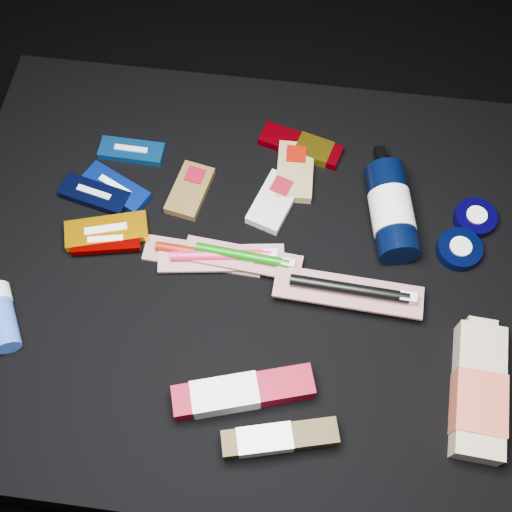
# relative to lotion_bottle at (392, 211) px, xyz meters

# --- Properties ---
(ground) EXTENTS (3.00, 3.00, 0.00)m
(ground) POSITION_rel_lotion_bottle_xyz_m (-0.22, -0.11, -0.43)
(ground) COLOR black
(ground) RESTS_ON ground
(cloth_table) EXTENTS (0.98, 0.78, 0.40)m
(cloth_table) POSITION_rel_lotion_bottle_xyz_m (-0.22, -0.11, -0.23)
(cloth_table) COLOR black
(cloth_table) RESTS_ON ground
(luna_bar_0) EXTENTS (0.11, 0.04, 0.01)m
(luna_bar_0) POSITION_rel_lotion_bottle_xyz_m (-0.45, 0.08, -0.03)
(luna_bar_0) COLOR #0D4EA1
(luna_bar_0) RESTS_ON cloth_table
(luna_bar_1) EXTENTS (0.13, 0.09, 0.02)m
(luna_bar_1) POSITION_rel_lotion_bottle_xyz_m (-0.46, 0.00, -0.02)
(luna_bar_1) COLOR #0A2CB4
(luna_bar_1) RESTS_ON cloth_table
(luna_bar_2) EXTENTS (0.12, 0.07, 0.02)m
(luna_bar_2) POSITION_rel_lotion_bottle_xyz_m (-0.50, -0.02, -0.02)
(luna_bar_2) COLOR black
(luna_bar_2) RESTS_ON cloth_table
(luna_bar_3) EXTENTS (0.14, 0.09, 0.02)m
(luna_bar_3) POSITION_rel_lotion_bottle_xyz_m (-0.46, -0.09, -0.02)
(luna_bar_3) COLOR orange
(luna_bar_3) RESTS_ON cloth_table
(luna_bar_4) EXTENTS (0.12, 0.06, 0.01)m
(luna_bar_4) POSITION_rel_lotion_bottle_xyz_m (-0.46, -0.10, -0.02)
(luna_bar_4) COLOR #7F0000
(luna_bar_4) RESTS_ON cloth_table
(clif_bar_0) EXTENTS (0.07, 0.11, 0.02)m
(clif_bar_0) POSITION_rel_lotion_bottle_xyz_m (-0.34, 0.02, -0.03)
(clif_bar_0) COLOR brown
(clif_bar_0) RESTS_ON cloth_table
(clif_bar_1) EXTENTS (0.09, 0.12, 0.02)m
(clif_bar_1) POSITION_rel_lotion_bottle_xyz_m (-0.19, 0.01, -0.02)
(clif_bar_1) COLOR beige
(clif_bar_1) RESTS_ON cloth_table
(clif_bar_2) EXTENTS (0.07, 0.12, 0.02)m
(clif_bar_2) POSITION_rel_lotion_bottle_xyz_m (-0.16, 0.08, -0.02)
(clif_bar_2) COLOR olive
(clif_bar_2) RESTS_ON cloth_table
(power_bar) EXTENTS (0.15, 0.08, 0.02)m
(power_bar) POSITION_rel_lotion_bottle_xyz_m (-0.15, 0.13, -0.03)
(power_bar) COLOR #7F000A
(power_bar) RESTS_ON cloth_table
(lotion_bottle) EXTENTS (0.10, 0.22, 0.07)m
(lotion_bottle) POSITION_rel_lotion_bottle_xyz_m (0.00, 0.00, 0.00)
(lotion_bottle) COLOR black
(lotion_bottle) RESTS_ON cloth_table
(cream_tin_upper) EXTENTS (0.07, 0.07, 0.02)m
(cream_tin_upper) POSITION_rel_lotion_bottle_xyz_m (0.14, 0.02, -0.02)
(cream_tin_upper) COLOR black
(cream_tin_upper) RESTS_ON cloth_table
(cream_tin_lower) EXTENTS (0.07, 0.07, 0.02)m
(cream_tin_lower) POSITION_rel_lotion_bottle_xyz_m (0.12, -0.04, -0.02)
(cream_tin_lower) COLOR black
(cream_tin_lower) RESTS_ON cloth_table
(bodywash_bottle) EXTENTS (0.08, 0.21, 0.04)m
(bodywash_bottle) POSITION_rel_lotion_bottle_xyz_m (0.14, -0.28, -0.01)
(bodywash_bottle) COLOR tan
(bodywash_bottle) RESTS_ON cloth_table
(deodorant_stick) EXTENTS (0.09, 0.11, 0.04)m
(deodorant_stick) POSITION_rel_lotion_bottle_xyz_m (-0.58, -0.25, -0.01)
(deodorant_stick) COLOR #294CAD
(deodorant_stick) RESTS_ON cloth_table
(toothbrush_pack_0) EXTENTS (0.20, 0.05, 0.02)m
(toothbrush_pack_0) POSITION_rel_lotion_bottle_xyz_m (-0.29, -0.11, -0.03)
(toothbrush_pack_0) COLOR #A29B98
(toothbrush_pack_0) RESTS_ON cloth_table
(toothbrush_pack_1) EXTENTS (0.21, 0.08, 0.02)m
(toothbrush_pack_1) POSITION_rel_lotion_bottle_xyz_m (-0.26, -0.11, -0.02)
(toothbrush_pack_1) COLOR beige
(toothbrush_pack_1) RESTS_ON cloth_table
(toothbrush_pack_2) EXTENTS (0.19, 0.06, 0.02)m
(toothbrush_pack_2) POSITION_rel_lotion_bottle_xyz_m (-0.23, -0.11, -0.01)
(toothbrush_pack_2) COLOR #ADA7A1
(toothbrush_pack_2) RESTS_ON cloth_table
(toothbrush_pack_3) EXTENTS (0.23, 0.06, 0.03)m
(toothbrush_pack_3) POSITION_rel_lotion_bottle_xyz_m (-0.06, -0.15, -0.00)
(toothbrush_pack_3) COLOR #A59E9A
(toothbrush_pack_3) RESTS_ON cloth_table
(toothpaste_carton_red) EXTENTS (0.21, 0.10, 0.04)m
(toothpaste_carton_red) POSITION_rel_lotion_bottle_xyz_m (-0.21, -0.33, -0.01)
(toothpaste_carton_red) COLOR maroon
(toothpaste_carton_red) RESTS_ON cloth_table
(toothpaste_carton_green) EXTENTS (0.17, 0.08, 0.03)m
(toothpaste_carton_green) POSITION_rel_lotion_bottle_xyz_m (-0.15, -0.38, -0.01)
(toothpaste_carton_green) COLOR #362910
(toothpaste_carton_green) RESTS_ON cloth_table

